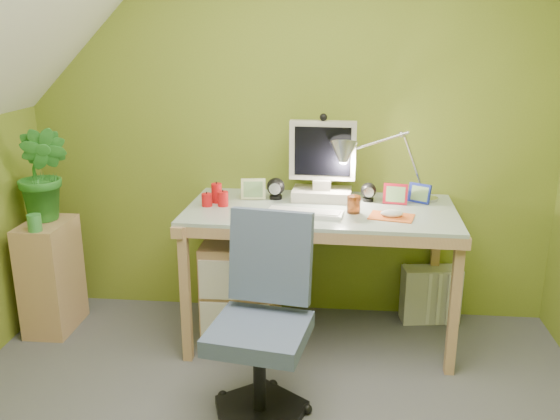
# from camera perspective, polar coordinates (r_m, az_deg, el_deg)

# --- Properties ---
(wall_back) EXTENTS (3.20, 0.01, 2.40)m
(wall_back) POSITION_cam_1_polar(r_m,az_deg,el_deg) (3.60, 0.94, 8.10)
(wall_back) COLOR olive
(wall_back) RESTS_ON floor
(desk) EXTENTS (1.52, 0.79, 0.80)m
(desk) POSITION_cam_1_polar(r_m,az_deg,el_deg) (3.45, 3.81, -6.15)
(desk) COLOR tan
(desk) RESTS_ON floor
(monitor) EXTENTS (0.36, 0.22, 0.47)m
(monitor) POSITION_cam_1_polar(r_m,az_deg,el_deg) (3.44, 4.11, 4.87)
(monitor) COLOR #BAB4A8
(monitor) RESTS_ON desk
(speaker_left) EXTENTS (0.11, 0.11, 0.13)m
(speaker_left) POSITION_cam_1_polar(r_m,az_deg,el_deg) (3.47, -0.41, 2.11)
(speaker_left) COLOR black
(speaker_left) RESTS_ON desk
(speaker_right) EXTENTS (0.10, 0.10, 0.11)m
(speaker_right) POSITION_cam_1_polar(r_m,az_deg,el_deg) (3.46, 8.51, 1.71)
(speaker_right) COLOR black
(speaker_right) RESTS_ON desk
(keyboard) EXTENTS (0.42, 0.19, 0.02)m
(keyboard) POSITION_cam_1_polar(r_m,az_deg,el_deg) (3.19, 2.42, -0.27)
(keyboard) COLOR white
(keyboard) RESTS_ON desk
(mousepad) EXTENTS (0.26, 0.21, 0.01)m
(mousepad) POSITION_cam_1_polar(r_m,az_deg,el_deg) (3.20, 10.68, -0.63)
(mousepad) COLOR orange
(mousepad) RESTS_ON desk
(mouse) EXTENTS (0.12, 0.08, 0.04)m
(mouse) POSITION_cam_1_polar(r_m,az_deg,el_deg) (3.19, 10.70, -0.34)
(mouse) COLOR silver
(mouse) RESTS_ON mousepad
(amber_tumbler) EXTENTS (0.07, 0.07, 0.09)m
(amber_tumbler) POSITION_cam_1_polar(r_m,az_deg,el_deg) (3.23, 7.10, 0.53)
(amber_tumbler) COLOR brown
(amber_tumbler) RESTS_ON desk
(candle_cluster) EXTENTS (0.17, 0.15, 0.11)m
(candle_cluster) POSITION_cam_1_polar(r_m,az_deg,el_deg) (3.38, -6.25, 1.46)
(candle_cluster) COLOR red
(candle_cluster) RESTS_ON desk
(photo_frame_red) EXTENTS (0.14, 0.04, 0.12)m
(photo_frame_red) POSITION_cam_1_polar(r_m,az_deg,el_deg) (3.43, 11.05, 1.53)
(photo_frame_red) COLOR #AF1222
(photo_frame_red) RESTS_ON desk
(photo_frame_blue) EXTENTS (0.12, 0.09, 0.11)m
(photo_frame_blue) POSITION_cam_1_polar(r_m,az_deg,el_deg) (3.49, 13.27, 1.59)
(photo_frame_blue) COLOR navy
(photo_frame_blue) RESTS_ON desk
(photo_frame_green) EXTENTS (0.14, 0.04, 0.12)m
(photo_frame_green) POSITION_cam_1_polar(r_m,az_deg,el_deg) (3.47, -2.58, 2.04)
(photo_frame_green) COLOR beige
(photo_frame_green) RESTS_ON desk
(desk_lamp) EXTENTS (0.60, 0.35, 0.60)m
(desk_lamp) POSITION_cam_1_polar(r_m,az_deg,el_deg) (3.44, 11.68, 5.64)
(desk_lamp) COLOR silver
(desk_lamp) RESTS_ON desk
(side_ledge) EXTENTS (0.25, 0.39, 0.67)m
(side_ledge) POSITION_cam_1_polar(r_m,az_deg,el_deg) (3.83, -21.15, -5.95)
(side_ledge) COLOR tan
(side_ledge) RESTS_ON floor
(potted_plant) EXTENTS (0.34, 0.29, 0.56)m
(potted_plant) POSITION_cam_1_polar(r_m,az_deg,el_deg) (3.69, -21.81, 3.25)
(potted_plant) COLOR #2B7C29
(potted_plant) RESTS_ON side_ledge
(green_cup) EXTENTS (0.09, 0.09, 0.10)m
(green_cup) POSITION_cam_1_polar(r_m,az_deg,el_deg) (3.57, -22.55, -1.15)
(green_cup) COLOR #3C9242
(green_cup) RESTS_ON side_ledge
(task_chair) EXTENTS (0.56, 0.56, 0.88)m
(task_chair) POSITION_cam_1_polar(r_m,az_deg,el_deg) (2.74, -2.03, -11.65)
(task_chair) COLOR #455372
(task_chair) RESTS_ON floor
(radiator) EXTENTS (0.37, 0.19, 0.35)m
(radiator) POSITION_cam_1_polar(r_m,az_deg,el_deg) (3.84, 14.28, -7.88)
(radiator) COLOR silver
(radiator) RESTS_ON floor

